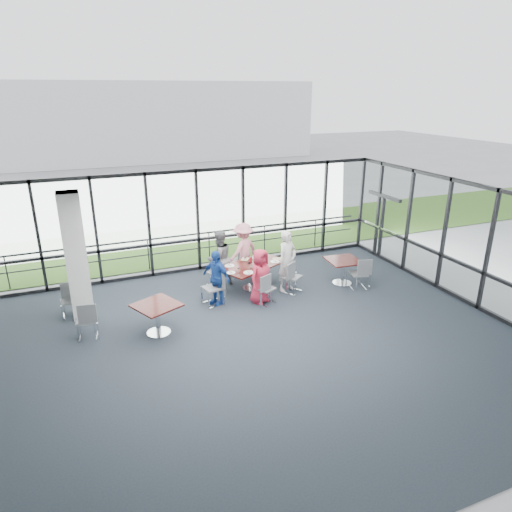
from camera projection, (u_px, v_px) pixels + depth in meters
name	position (u px, v px, depth m)	size (l,w,h in m)	color
floor	(260.00, 345.00, 10.29)	(12.00, 10.00, 0.02)	#212731
ceiling	(261.00, 207.00, 9.18)	(12.00, 10.00, 0.04)	silver
wall_front	(425.00, 433.00, 5.39)	(12.00, 0.10, 3.20)	silver
curtain_wall_back	(198.00, 221.00, 14.07)	(12.00, 0.10, 3.20)	white
curtain_wall_right	(473.00, 245.00, 11.87)	(0.10, 10.00, 3.20)	white
exit_door	(381.00, 227.00, 15.32)	(0.12, 1.60, 2.10)	black
structural_column	(76.00, 257.00, 11.05)	(0.50, 0.50, 3.20)	white
apron	(167.00, 228.00, 18.97)	(80.00, 70.00, 0.02)	gray
grass_strip	(178.00, 241.00, 17.23)	(80.00, 5.00, 0.01)	#345D1B
hangar_main	(157.00, 119.00, 38.46)	(24.00, 10.00, 6.00)	silver
guard_rail	(194.00, 248.00, 14.97)	(0.06, 0.06, 12.00)	#2D2D33
main_table	(252.00, 268.00, 12.98)	(2.19, 1.77, 0.75)	#3A120D
side_table_left	(157.00, 309.00, 10.56)	(1.23, 1.23, 0.75)	#3A120D
side_table_right	(343.00, 263.00, 13.31)	(1.01, 1.01, 0.75)	#3A120D
diner_near_left	(260.00, 276.00, 12.11)	(0.74, 0.48, 1.51)	#BD253F
diner_near_right	(287.00, 261.00, 12.82)	(0.64, 0.47, 1.76)	silver
diner_far_left	(219.00, 258.00, 13.15)	(0.81, 0.50, 1.67)	slate
diner_far_right	(243.00, 250.00, 13.81)	(1.09, 0.56, 1.68)	pink
diner_end	(216.00, 278.00, 12.02)	(0.88, 0.48, 1.50)	#194195
chair_main_nl	(266.00, 289.00, 12.14)	(0.42, 0.42, 0.86)	slate
chair_main_nr	(292.00, 277.00, 12.81)	(0.46, 0.46, 0.93)	slate
chair_main_fl	(216.00, 272.00, 13.26)	(0.40, 0.40, 0.82)	slate
chair_main_fr	(240.00, 261.00, 14.02)	(0.45, 0.45, 0.92)	slate
chair_main_end	(213.00, 288.00, 12.07)	(0.47, 0.47, 0.96)	slate
chair_spare_la	(86.00, 320.00, 10.46)	(0.43, 0.43, 0.89)	slate
chair_spare_lb	(69.00, 301.00, 11.48)	(0.40, 0.40, 0.82)	slate
chair_spare_r	(359.00, 274.00, 13.06)	(0.44, 0.44, 0.91)	slate
plate_nl	(249.00, 273.00, 12.33)	(0.28, 0.28, 0.01)	white
plate_nr	(275.00, 262.00, 13.11)	(0.26, 0.26, 0.01)	white
plate_fl	(230.00, 266.00, 12.81)	(0.28, 0.28, 0.01)	white
plate_fr	(254.00, 257.00, 13.45)	(0.25, 0.25, 0.01)	white
plate_end	(231.00, 273.00, 12.32)	(0.24, 0.24, 0.01)	white
tumbler_a	(251.00, 266.00, 12.61)	(0.08, 0.08, 0.15)	white
tumbler_b	(263.00, 262.00, 12.94)	(0.07, 0.07, 0.14)	white
tumbler_c	(245.00, 260.00, 13.10)	(0.06, 0.06, 0.13)	white
tumbler_d	(239.00, 271.00, 12.29)	(0.07, 0.07, 0.13)	white
menu_a	(261.00, 270.00, 12.52)	(0.31, 0.22, 0.00)	silver
menu_b	(277.00, 259.00, 13.36)	(0.29, 0.20, 0.00)	silver
menu_c	(245.00, 259.00, 13.33)	(0.29, 0.20, 0.00)	silver
condiment_caddy	(250.00, 263.00, 13.00)	(0.10, 0.07, 0.04)	black
ketchup_bottle	(250.00, 260.00, 12.97)	(0.06, 0.06, 0.18)	maroon
green_bottle	(251.00, 260.00, 13.01)	(0.05, 0.05, 0.20)	#167618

